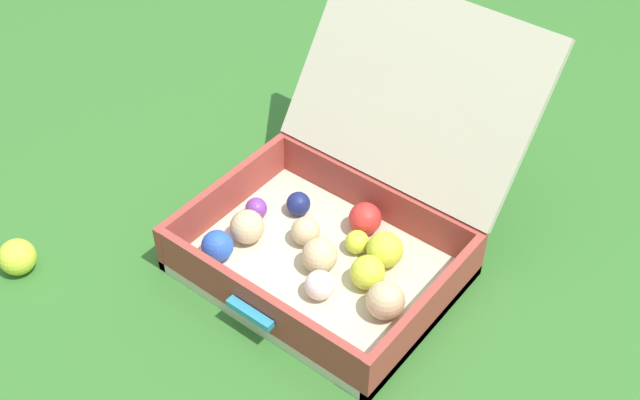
% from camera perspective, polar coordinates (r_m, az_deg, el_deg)
% --- Properties ---
extents(ground_plane, '(16.00, 16.00, 0.00)m').
position_cam_1_polar(ground_plane, '(1.76, 1.42, -5.81)').
color(ground_plane, '#336B28').
extents(open_suitcase, '(0.56, 0.69, 0.47)m').
position_cam_1_polar(open_suitcase, '(1.75, 1.73, -1.07)').
color(open_suitcase, beige).
rests_on(open_suitcase, ground).
extents(stray_ball_on_grass, '(0.08, 0.08, 0.08)m').
position_cam_1_polar(stray_ball_on_grass, '(1.87, -20.36, -3.75)').
color(stray_ball_on_grass, '#CCDB38').
rests_on(stray_ball_on_grass, ground).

